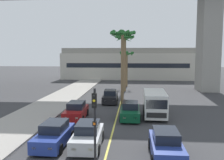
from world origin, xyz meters
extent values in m
cube|color=#9E9991|center=(-8.00, 16.00, 0.07)|extent=(4.80, 80.00, 0.15)
cube|color=#DBCC4C|center=(0.00, 24.00, 0.00)|extent=(0.14, 56.00, 0.01)
cube|color=gray|center=(13.36, 37.06, 7.88)|extent=(2.80, 4.40, 15.76)
cube|color=beige|center=(0.00, 55.39, 3.03)|extent=(30.65, 8.00, 6.06)
cube|color=#9C998D|center=(0.00, 55.39, 6.66)|extent=(30.03, 7.20, 1.20)
cube|color=black|center=(0.00, 51.37, 3.33)|extent=(27.58, 0.04, 1.00)
cube|color=black|center=(-1.26, 25.72, 0.58)|extent=(1.81, 4.15, 0.80)
cube|color=black|center=(-1.27, 25.87, 1.26)|extent=(1.45, 2.09, 0.60)
cube|color=#F2EDCC|center=(-0.74, 23.72, 0.63)|extent=(0.24, 0.09, 0.14)
cube|color=#F2EDCC|center=(-1.67, 23.70, 0.63)|extent=(0.24, 0.09, 0.14)
cylinder|color=black|center=(-0.42, 24.47, 0.32)|extent=(0.24, 0.65, 0.64)
cylinder|color=black|center=(-2.03, 24.42, 0.32)|extent=(0.24, 0.65, 0.64)
cylinder|color=black|center=(-0.49, 27.01, 0.32)|extent=(0.24, 0.65, 0.64)
cylinder|color=black|center=(-2.11, 26.97, 0.32)|extent=(0.24, 0.65, 0.64)
cube|color=#0C4728|center=(1.28, 18.42, 0.58)|extent=(1.72, 4.11, 0.80)
cube|color=black|center=(1.28, 18.57, 1.26)|extent=(1.41, 2.06, 0.60)
cube|color=#F2EDCC|center=(1.76, 16.41, 0.63)|extent=(0.24, 0.08, 0.14)
cube|color=#F2EDCC|center=(0.82, 16.40, 0.63)|extent=(0.24, 0.08, 0.14)
cylinder|color=black|center=(2.09, 17.15, 0.32)|extent=(0.22, 0.64, 0.64)
cylinder|color=black|center=(0.48, 17.14, 0.32)|extent=(0.22, 0.64, 0.64)
cylinder|color=black|center=(2.08, 19.69, 0.32)|extent=(0.22, 0.64, 0.64)
cylinder|color=black|center=(0.46, 19.68, 0.32)|extent=(0.22, 0.64, 0.64)
cube|color=#B7BABF|center=(-1.33, 11.38, 0.58)|extent=(1.83, 4.15, 0.80)
cube|color=black|center=(-1.34, 11.53, 1.26)|extent=(1.46, 2.10, 0.60)
cube|color=#F2EDCC|center=(-0.80, 9.39, 0.63)|extent=(0.24, 0.09, 0.14)
cube|color=#F2EDCC|center=(-1.74, 9.35, 0.63)|extent=(0.24, 0.09, 0.14)
cylinder|color=black|center=(-0.49, 10.13, 0.32)|extent=(0.24, 0.65, 0.64)
cylinder|color=black|center=(-2.10, 10.08, 0.32)|extent=(0.24, 0.65, 0.64)
cylinder|color=black|center=(-0.57, 12.68, 0.32)|extent=(0.24, 0.65, 0.64)
cylinder|color=black|center=(-2.18, 12.62, 0.32)|extent=(0.24, 0.65, 0.64)
cube|color=navy|center=(3.47, 10.18, 0.58)|extent=(1.72, 4.11, 0.80)
cube|color=black|center=(3.46, 10.33, 1.26)|extent=(1.40, 2.06, 0.60)
cylinder|color=black|center=(4.27, 11.45, 0.32)|extent=(0.22, 0.64, 0.64)
cylinder|color=black|center=(2.65, 11.45, 0.32)|extent=(0.22, 0.64, 0.64)
cube|color=maroon|center=(-3.65, 17.95, 0.58)|extent=(1.81, 4.15, 0.80)
cube|color=black|center=(-3.66, 18.10, 1.26)|extent=(1.45, 2.09, 0.60)
cube|color=#F2EDCC|center=(-3.13, 15.95, 0.63)|extent=(0.24, 0.09, 0.14)
cube|color=#F2EDCC|center=(-4.06, 15.93, 0.63)|extent=(0.24, 0.09, 0.14)
cylinder|color=black|center=(-2.81, 16.70, 0.32)|extent=(0.24, 0.65, 0.64)
cylinder|color=black|center=(-4.42, 16.66, 0.32)|extent=(0.24, 0.65, 0.64)
cylinder|color=black|center=(-2.88, 19.24, 0.32)|extent=(0.24, 0.65, 0.64)
cylinder|color=black|center=(-4.50, 19.20, 0.32)|extent=(0.24, 0.65, 0.64)
cube|color=navy|center=(-3.53, 11.32, 0.58)|extent=(1.75, 4.12, 0.80)
cube|color=black|center=(-3.53, 11.47, 1.26)|extent=(1.42, 2.07, 0.60)
cube|color=#F2EDCC|center=(-3.09, 9.30, 0.63)|extent=(0.24, 0.08, 0.14)
cube|color=#F2EDCC|center=(-4.02, 9.32, 0.63)|extent=(0.24, 0.08, 0.14)
cylinder|color=black|center=(-2.74, 10.04, 0.32)|extent=(0.23, 0.64, 0.64)
cylinder|color=black|center=(-4.35, 10.06, 0.32)|extent=(0.23, 0.64, 0.64)
cylinder|color=black|center=(-2.71, 12.58, 0.32)|extent=(0.23, 0.64, 0.64)
cylinder|color=black|center=(-4.32, 12.60, 0.32)|extent=(0.23, 0.64, 0.64)
cube|color=silver|center=(3.60, 19.67, 1.31)|extent=(2.11, 5.24, 2.10)
cube|color=black|center=(3.54, 17.11, 1.66)|extent=(1.80, 0.12, 0.80)
cube|color=black|center=(3.54, 17.05, 0.73)|extent=(1.70, 0.10, 0.44)
cylinder|color=black|center=(4.51, 18.09, 0.38)|extent=(0.28, 0.77, 0.76)
cylinder|color=black|center=(2.61, 18.13, 0.38)|extent=(0.28, 0.77, 0.76)
cylinder|color=black|center=(4.58, 21.21, 0.38)|extent=(0.28, 0.77, 0.76)
cylinder|color=black|center=(2.68, 21.25, 0.38)|extent=(0.28, 0.77, 0.76)
cylinder|color=black|center=(-0.41, 8.58, 2.10)|extent=(0.12, 0.12, 4.20)
cube|color=black|center=(-0.41, 8.44, 3.60)|extent=(0.24, 0.20, 0.76)
sphere|color=black|center=(-0.41, 8.34, 3.84)|extent=(0.14, 0.14, 0.14)
sphere|color=yellow|center=(-0.41, 8.34, 3.60)|extent=(0.14, 0.14, 0.14)
sphere|color=black|center=(-0.41, 8.34, 3.36)|extent=(0.14, 0.14, 0.14)
cube|color=black|center=(-0.41, 8.46, 2.40)|extent=(0.20, 0.16, 0.24)
cube|color=orange|center=(-0.41, 8.38, 2.40)|extent=(0.12, 0.03, 0.12)
cylinder|color=brown|center=(0.25, 24.56, 4.11)|extent=(0.35, 0.35, 8.22)
sphere|color=#236028|center=(0.25, 24.56, 8.37)|extent=(0.60, 0.60, 0.60)
cone|color=#236028|center=(1.21, 24.54, 8.17)|extent=(0.50, 1.98, 0.83)
cone|color=#236028|center=(0.97, 25.21, 8.10)|extent=(1.64, 1.75, 0.95)
cone|color=#236028|center=(0.37, 25.52, 8.15)|extent=(2.01, 0.68, 0.86)
cone|color=#236028|center=(-0.35, 25.31, 8.13)|extent=(1.81, 1.58, 0.90)
cone|color=#236028|center=(-0.70, 24.52, 8.12)|extent=(0.53, 1.99, 0.92)
cone|color=#236028|center=(-0.44, 23.90, 8.15)|extent=(1.68, 1.73, 0.87)
cone|color=#236028|center=(0.16, 23.61, 8.08)|extent=(2.00, 0.63, 0.98)
cone|color=#236028|center=(0.99, 23.95, 8.09)|extent=(1.60, 1.79, 0.96)
cylinder|color=brown|center=(0.10, 35.25, 4.24)|extent=(0.46, 0.46, 8.48)
sphere|color=#236028|center=(0.10, 35.25, 8.63)|extent=(0.60, 0.60, 0.60)
cone|color=#236028|center=(1.09, 35.24, 8.30)|extent=(0.46, 2.02, 1.05)
cone|color=#236028|center=(0.88, 35.86, 8.46)|extent=(1.60, 1.86, 0.78)
cone|color=#236028|center=(0.22, 36.23, 8.26)|extent=(2.05, 0.68, 1.11)
cone|color=#236028|center=(-0.60, 35.95, 8.43)|extent=(1.75, 1.74, 0.83)
cone|color=#236028|center=(-0.88, 35.13, 8.37)|extent=(0.68, 2.06, 0.93)
cone|color=#236028|center=(-0.55, 34.50, 8.27)|extent=(1.81, 1.65, 1.09)
cone|color=#236028|center=(0.03, 34.26, 8.36)|extent=(2.05, 0.59, 0.94)
cone|color=#236028|center=(0.74, 34.49, 8.34)|extent=(1.83, 1.64, 0.98)
cylinder|color=brown|center=(0.27, 40.84, 3.01)|extent=(0.36, 0.36, 6.02)
sphere|color=#236028|center=(0.27, 40.84, 6.17)|extent=(0.60, 0.60, 0.60)
cone|color=#236028|center=(1.17, 40.84, 5.88)|extent=(0.44, 1.85, 0.97)
cone|color=#236028|center=(0.76, 41.60, 5.97)|extent=(1.80, 1.37, 0.83)
cone|color=#236028|center=(-0.12, 41.65, 5.82)|extent=(1.85, 1.19, 1.07)
cone|color=#236028|center=(-0.62, 40.96, 5.96)|extent=(0.67, 1.89, 0.84)
cone|color=#236028|center=(-0.26, 40.11, 5.98)|extent=(1.76, 1.45, 0.80)
cone|color=#236028|center=(0.70, 40.05, 5.90)|extent=(1.84, 1.26, 0.95)
camera|label=1|loc=(1.58, -3.70, 5.95)|focal=39.45mm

